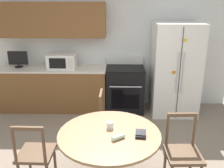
# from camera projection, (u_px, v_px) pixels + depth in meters

# --- Properties ---
(back_wall) EXTENTS (5.20, 0.44, 2.60)m
(back_wall) POSITION_uv_depth(u_px,v_px,m) (92.00, 39.00, 5.19)
(back_wall) COLOR silver
(back_wall) RESTS_ON ground_plane
(kitchen_counter) EXTENTS (2.21, 0.64, 0.90)m
(kitchen_counter) POSITION_uv_depth(u_px,v_px,m) (54.00, 88.00, 5.24)
(kitchen_counter) COLOR brown
(kitchen_counter) RESTS_ON ground_plane
(refrigerator) EXTENTS (0.90, 0.81, 1.82)m
(refrigerator) POSITION_uv_depth(u_px,v_px,m) (175.00, 69.00, 4.95)
(refrigerator) COLOR white
(refrigerator) RESTS_ON ground_plane
(oven_range) EXTENTS (0.76, 0.68, 1.08)m
(oven_range) POSITION_uv_depth(u_px,v_px,m) (125.00, 88.00, 5.18)
(oven_range) COLOR black
(oven_range) RESTS_ON ground_plane
(microwave) EXTENTS (0.56, 0.40, 0.29)m
(microwave) POSITION_uv_depth(u_px,v_px,m) (62.00, 61.00, 5.03)
(microwave) COLOR white
(microwave) RESTS_ON kitchen_counter
(countertop_tv) EXTENTS (0.39, 0.16, 0.33)m
(countertop_tv) POSITION_uv_depth(u_px,v_px,m) (18.00, 59.00, 5.08)
(countertop_tv) COLOR black
(countertop_tv) RESTS_ON kitchen_counter
(dining_table) EXTENTS (1.22, 1.22, 0.74)m
(dining_table) POSITION_uv_depth(u_px,v_px,m) (109.00, 143.00, 2.99)
(dining_table) COLOR #997551
(dining_table) RESTS_ON ground_plane
(dining_chair_right) EXTENTS (0.44, 0.44, 0.90)m
(dining_chair_right) POSITION_uv_depth(u_px,v_px,m) (183.00, 153.00, 3.08)
(dining_chair_right) COLOR brown
(dining_chair_right) RESTS_ON ground_plane
(dining_chair_far) EXTENTS (0.43, 0.43, 0.90)m
(dining_chair_far) POSITION_uv_depth(u_px,v_px,m) (111.00, 120.00, 3.90)
(dining_chair_far) COLOR brown
(dining_chair_far) RESTS_ON ground_plane
(dining_chair_left) EXTENTS (0.43, 0.43, 0.90)m
(dining_chair_left) POSITION_uv_depth(u_px,v_px,m) (35.00, 154.00, 3.06)
(dining_chair_left) COLOR brown
(dining_chair_left) RESTS_ON ground_plane
(candle_glass) EXTENTS (0.09, 0.09, 0.09)m
(candle_glass) POSITION_uv_depth(u_px,v_px,m) (110.00, 125.00, 3.05)
(candle_glass) COLOR silver
(candle_glass) RESTS_ON dining_table
(folded_napkin) EXTENTS (0.16, 0.13, 0.05)m
(folded_napkin) POSITION_uv_depth(u_px,v_px,m) (118.00, 137.00, 2.81)
(folded_napkin) COLOR beige
(folded_napkin) RESTS_ON dining_table
(wallet) EXTENTS (0.13, 0.14, 0.07)m
(wallet) POSITION_uv_depth(u_px,v_px,m) (141.00, 134.00, 2.87)
(wallet) COLOR black
(wallet) RESTS_ON dining_table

